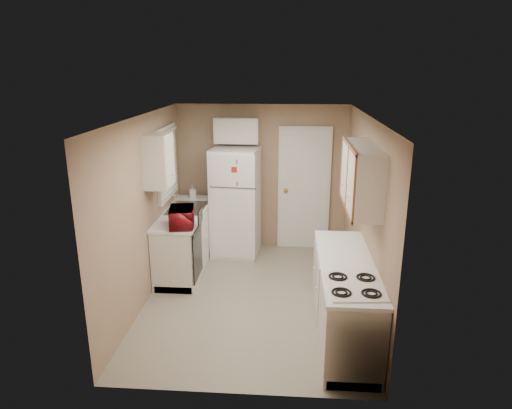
{
  "coord_description": "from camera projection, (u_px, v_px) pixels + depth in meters",
  "views": [
    {
      "loc": [
        0.43,
        -5.49,
        2.97
      ],
      "look_at": [
        0.0,
        0.5,
        1.15
      ],
      "focal_mm": 32.0,
      "sensor_mm": 36.0,
      "label": 1
    }
  ],
  "objects": [
    {
      "name": "upper_cabinet_right",
      "position": [
        362.0,
        177.0,
        5.05
      ],
      "size": [
        0.3,
        1.2,
        0.7
      ],
      "primitive_type": "cube",
      "color": "silver",
      "rests_on": "wall_right"
    },
    {
      "name": "stove",
      "position": [
        351.0,
        331.0,
        4.62
      ],
      "size": [
        0.59,
        0.7,
        0.8
      ],
      "primitive_type": "cube",
      "rotation": [
        0.0,
        0.0,
        0.08
      ],
      "color": "white",
      "rests_on": "floor"
    },
    {
      "name": "cabinet_over_fridge",
      "position": [
        237.0,
        130.0,
        7.25
      ],
      "size": [
        0.7,
        0.3,
        0.4
      ],
      "primitive_type": "cube",
      "color": "silver",
      "rests_on": "wall_back"
    },
    {
      "name": "microwave",
      "position": [
        182.0,
        216.0,
        6.12
      ],
      "size": [
        0.51,
        0.34,
        0.31
      ],
      "primitive_type": "imported",
      "rotation": [
        0.0,
        0.0,
        1.75
      ],
      "color": "maroon",
      "rests_on": "left_counter"
    },
    {
      "name": "window_blinds",
      "position": [
        167.0,
        163.0,
        6.76
      ],
      "size": [
        0.1,
        0.98,
        1.08
      ],
      "primitive_type": "cube",
      "color": "silver",
      "rests_on": "wall_left"
    },
    {
      "name": "sink",
      "position": [
        187.0,
        211.0,
        6.96
      ],
      "size": [
        0.54,
        0.74,
        0.16
      ],
      "primitive_type": "cube",
      "color": "gray",
      "rests_on": "left_counter"
    },
    {
      "name": "soap_bottle",
      "position": [
        193.0,
        192.0,
        7.46
      ],
      "size": [
        0.13,
        0.13,
        0.22
      ],
      "primitive_type": "imported",
      "rotation": [
        0.0,
        0.0,
        0.32
      ],
      "color": "white",
      "rests_on": "left_counter"
    },
    {
      "name": "wall_back",
      "position": [
        262.0,
        177.0,
        7.6
      ],
      "size": [
        2.8,
        2.8,
        0.0
      ],
      "primitive_type": "plane",
      "color": "tan",
      "rests_on": "floor"
    },
    {
      "name": "right_counter",
      "position": [
        344.0,
        299.0,
        5.16
      ],
      "size": [
        0.6,
        2.0,
        0.9
      ],
      "primitive_type": "cube",
      "color": "silver",
      "rests_on": "floor"
    },
    {
      "name": "wall_right",
      "position": [
        365.0,
        215.0,
        5.69
      ],
      "size": [
        3.8,
        3.8,
        0.0
      ],
      "primitive_type": "plane",
      "color": "tan",
      "rests_on": "floor"
    },
    {
      "name": "dishwasher",
      "position": [
        197.0,
        253.0,
        6.33
      ],
      "size": [
        0.03,
        0.58,
        0.72
      ],
      "primitive_type": "cube",
      "color": "black",
      "rests_on": "floor"
    },
    {
      "name": "upper_cabinet_left",
      "position": [
        158.0,
        161.0,
        5.91
      ],
      "size": [
        0.3,
        0.45,
        0.7
      ],
      "primitive_type": "cube",
      "color": "silver",
      "rests_on": "wall_left"
    },
    {
      "name": "floor",
      "position": [
        253.0,
        297.0,
        6.13
      ],
      "size": [
        3.8,
        3.8,
        0.0
      ],
      "primitive_type": "plane",
      "color": "#ACA492",
      "rests_on": "ground"
    },
    {
      "name": "left_counter",
      "position": [
        186.0,
        239.0,
        6.94
      ],
      "size": [
        0.6,
        1.8,
        0.9
      ],
      "primitive_type": "cube",
      "color": "silver",
      "rests_on": "floor"
    },
    {
      "name": "ceiling",
      "position": [
        253.0,
        116.0,
        5.44
      ],
      "size": [
        3.8,
        3.8,
        0.0
      ],
      "primitive_type": "plane",
      "color": "white",
      "rests_on": "floor"
    },
    {
      "name": "refrigerator",
      "position": [
        236.0,
        202.0,
        7.36
      ],
      "size": [
        0.79,
        0.77,
        1.75
      ],
      "primitive_type": "cube",
      "rotation": [
        0.0,
        0.0,
        -0.1
      ],
      "color": "white",
      "rests_on": "floor"
    },
    {
      "name": "interior_door",
      "position": [
        304.0,
        189.0,
        7.56
      ],
      "size": [
        0.86,
        0.06,
        2.08
      ],
      "primitive_type": "cube",
      "color": "white",
      "rests_on": "floor"
    },
    {
      "name": "wall_front",
      "position": [
        236.0,
        279.0,
        3.97
      ],
      "size": [
        2.8,
        2.8,
        0.0
      ],
      "primitive_type": "plane",
      "color": "tan",
      "rests_on": "floor"
    },
    {
      "name": "wall_left",
      "position": [
        145.0,
        210.0,
        5.88
      ],
      "size": [
        3.8,
        3.8,
        0.0
      ],
      "primitive_type": "plane",
      "color": "tan",
      "rests_on": "floor"
    }
  ]
}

